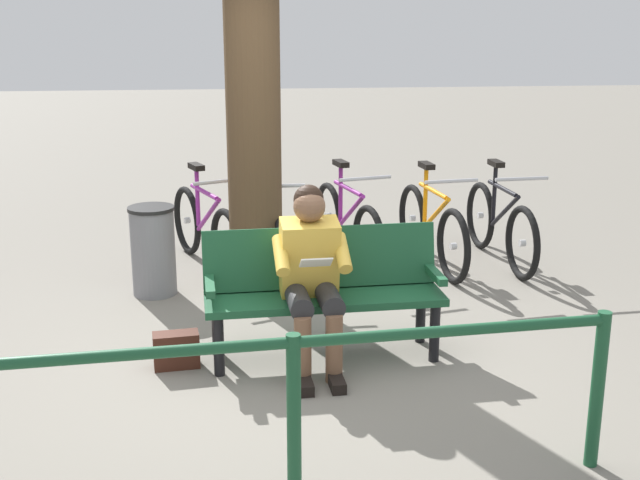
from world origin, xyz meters
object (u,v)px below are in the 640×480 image
object	(u,v)px
person_reading	(311,269)
bicycle_red	(347,225)
tree_trunk	(253,99)
litter_bin	(153,251)
bicycle_black	(432,228)
bench	(323,283)
bicycle_orange	(274,233)
handbag	(176,350)
bicycle_silver	(206,229)
bicycle_green	(500,225)

from	to	relation	value
person_reading	bicycle_red	xyz separation A→B (m)	(-0.55, -2.25, -0.31)
tree_trunk	litter_bin	xyz separation A→B (m)	(0.85, 0.02, -1.23)
person_reading	bicycle_black	bearing A→B (deg)	-125.28
bicycle_red	bench	bearing A→B (deg)	-26.02
bench	bicycle_orange	size ratio (longest dim) A/B	0.97
handbag	litter_bin	size ratio (longest dim) A/B	0.40
tree_trunk	litter_bin	world-z (taller)	tree_trunk
bicycle_black	bicycle_silver	distance (m)	2.07
bicycle_green	person_reading	bearing A→B (deg)	-47.11
tree_trunk	bicycle_green	xyz separation A→B (m)	(-2.28, -0.53, -1.25)
bench	litter_bin	size ratio (longest dim) A/B	2.18
bench	bicycle_red	distance (m)	2.14
handbag	tree_trunk	distance (m)	2.21
bicycle_orange	bench	bearing A→B (deg)	6.24
bench	bicycle_green	world-z (taller)	bicycle_green
person_reading	bicycle_red	size ratio (longest dim) A/B	0.73
person_reading	bicycle_orange	bearing A→B (deg)	-88.86
person_reading	bicycle_orange	distance (m)	2.06
bicycle_red	bicycle_black	bearing A→B (deg)	62.46
bicycle_red	tree_trunk	bearing A→B (deg)	-65.32
tree_trunk	bicycle_red	size ratio (longest dim) A/B	1.95
bicycle_green	bicycle_black	size ratio (longest dim) A/B	1.00
bicycle_green	bicycle_black	xyz separation A→B (m)	(0.66, 0.04, 0.00)
person_reading	litter_bin	distance (m)	1.96
bench	bicycle_red	world-z (taller)	bicycle_red
handbag	bicycle_black	bearing A→B (deg)	-137.38
bicycle_orange	bicycle_silver	size ratio (longest dim) A/B	1.06
tree_trunk	bicycle_black	bearing A→B (deg)	-162.93
handbag	bench	bearing A→B (deg)	-172.39
bench	bicycle_red	xyz separation A→B (m)	(-0.46, -2.08, -0.15)
person_reading	tree_trunk	bearing A→B (deg)	-81.55
bench	bicycle_green	distance (m)	2.69
handbag	tree_trunk	world-z (taller)	tree_trunk
bench	bicycle_green	xyz separation A→B (m)	(-1.87, -1.93, -0.15)
litter_bin	bicycle_silver	size ratio (longest dim) A/B	0.47
bicycle_green	bicycle_red	size ratio (longest dim) A/B	1.02
handbag	bicycle_black	xyz separation A→B (m)	(-2.20, -2.03, 0.24)
bench	litter_bin	xyz separation A→B (m)	(1.26, -1.37, -0.13)
bicycle_green	tree_trunk	bearing A→B (deg)	-80.85
litter_bin	bicycle_red	xyz separation A→B (m)	(-1.72, -0.71, -0.01)
bench	handbag	world-z (taller)	bench
bench	handbag	distance (m)	1.07
tree_trunk	bicycle_black	size ratio (longest dim) A/B	1.92
handbag	bicycle_red	size ratio (longest dim) A/B	0.18
bench	bicycle_black	xyz separation A→B (m)	(-1.21, -1.89, -0.15)
bicycle_orange	tree_trunk	bearing A→B (deg)	-21.35
bicycle_red	bicycle_green	bearing A→B (deg)	70.28
litter_bin	bicycle_green	bearing A→B (deg)	-169.92
bicycle_red	bicycle_silver	world-z (taller)	same
bicycle_orange	bicycle_black	bearing A→B (deg)	90.34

